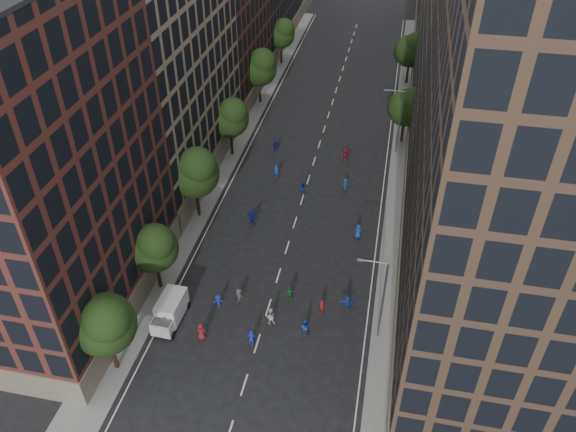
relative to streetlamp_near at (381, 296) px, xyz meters
The scene contains 37 objects.
ground 30.30m from the streetlamp_near, 110.32° to the left, with size 240.00×240.00×0.00m, color black.
sidewalk_left 42.27m from the streetlamp_near, 122.21° to the left, with size 4.00×105.00×0.15m, color slate.
sidewalk_right 35.90m from the streetlamp_near, 87.37° to the left, with size 4.00×105.00×0.15m, color slate.
bldg_left_a 30.99m from the streetlamp_near, behind, with size 14.00×22.00×30.00m, color #50241E.
bldg_left_b 39.13m from the streetlamp_near, 141.93° to the left, with size 14.00×26.00×34.00m, color #89735A.
bldg_left_c 55.29m from the streetlamp_near, 122.56° to the left, with size 14.00×20.00×28.00m, color #50241E.
bldg_right_a 15.75m from the streetlamp_near, 19.17° to the left, with size 14.00×30.00×36.00m, color #422F23.
bldg_right_b 35.03m from the streetlamp_near, 74.90° to the left, with size 14.00×28.00×33.00m, color #60594F.
tree_left_0 22.89m from the streetlamp_near, 159.12° to the right, with size 5.20×5.20×8.83m.
tree_left_1 21.47m from the streetlamp_near, behind, with size 4.80×4.80×8.21m.
tree_left_2 25.48m from the streetlamp_near, 147.07° to the left, with size 5.60×5.60×9.45m.
tree_left_3 35.12m from the streetlamp_near, 127.52° to the left, with size 5.00×5.00×8.58m.
tree_left_4 48.78m from the streetlamp_near, 115.99° to the left, with size 5.40×5.40×9.08m.
tree_left_5 63.57m from the streetlamp_near, 109.66° to the left, with size 4.80×4.80×8.33m.
tree_right_a 35.87m from the streetlamp_near, 88.38° to the left, with size 5.00×5.00×8.39m.
tree_right_b 55.86m from the streetlamp_near, 88.95° to the left, with size 5.20×5.20×8.83m.
streetlamp_near is the anchor object (origin of this frame).
streetlamp_far 33.00m from the streetlamp_near, 90.00° to the left, with size 2.64×0.22×9.06m.
cargo_van 19.42m from the streetlamp_near, behind, with size 2.33×4.72×2.48m.
skater_0 19.43m from the streetlamp_near, 168.10° to the right, with size 0.81×0.53×1.66m, color #123296.
skater_1 12.05m from the streetlamp_near, 162.97° to the right, with size 0.69×0.45×1.88m, color #1628B6.
skater_2 7.75m from the streetlamp_near, behind, with size 0.83×0.65×1.71m, color #1648B3.
skater_3 15.71m from the streetlamp_near, behind, with size 0.97×0.56×1.50m, color #1628B9.
skater_4 19.60m from the streetlamp_near, behind, with size 1.06×0.44×1.81m, color #162AB9.
skater_5 5.86m from the streetlamp_near, 136.66° to the left, with size 1.61×0.51×1.73m, color #1644BA.
skater_6 16.36m from the streetlamp_near, 167.31° to the right, with size 0.90×0.59×1.84m, color maroon.
skater_7 7.06m from the streetlamp_near, 160.94° to the left, with size 0.60×0.39×1.63m, color maroon.
skater_8 10.60m from the streetlamp_near, behind, with size 0.91×0.71×1.88m, color silver.
skater_9 14.15m from the streetlamp_near, behind, with size 0.97×0.56×1.49m, color #47464C.
skater_10 9.89m from the streetlamp_near, 162.18° to the left, with size 1.05×0.44×1.79m, color #1E6635.
skater_11 20.89m from the streetlamp_near, 137.60° to the left, with size 1.64×0.52×1.77m, color #1815B0.
skater_12 14.75m from the streetlamp_near, 102.32° to the left, with size 0.82×0.53×1.68m, color #1645B4.
skater_13 28.03m from the streetlamp_near, 121.51° to the left, with size 0.68×0.45×1.87m, color #1548AF.
skater_14 23.67m from the streetlamp_near, 116.98° to the left, with size 0.75×0.59×1.55m, color #1524AD.
skater_15 23.77m from the streetlamp_near, 103.62° to the left, with size 0.97×0.55×1.49m, color #124195.
skater_16 33.90m from the streetlamp_near, 118.25° to the left, with size 1.06×0.44×1.80m, color #1C139D.
skater_17 30.51m from the streetlamp_near, 102.07° to the left, with size 1.68×0.54×1.81m, color #9F1A37.
Camera 1 is at (9.32, -22.81, 40.06)m, focal length 35.00 mm.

